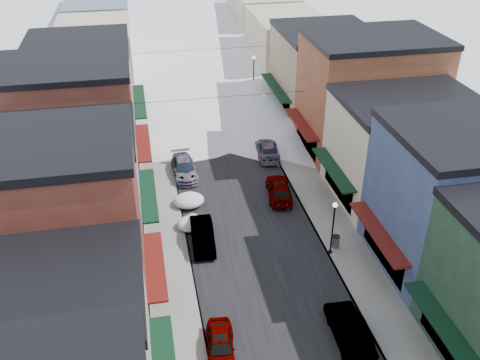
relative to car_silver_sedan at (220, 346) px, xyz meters
name	(u,v)px	position (x,y,z in m)	size (l,w,h in m)	color
road	(197,85)	(4.30, 44.53, -0.70)	(10.00, 160.00, 0.01)	black
sidewalk_left	(146,88)	(-2.30, 44.53, -0.63)	(3.20, 160.00, 0.15)	gray
sidewalk_right	(247,81)	(10.90, 44.53, -0.63)	(3.20, 160.00, 0.15)	gray
curb_left	(158,87)	(-0.75, 44.53, -0.63)	(0.10, 160.00, 0.15)	slate
curb_right	(235,82)	(9.35, 44.53, -0.63)	(0.10, 160.00, 0.15)	slate
bldg_l_brick_near	(45,237)	(-9.39, 5.03, 5.55)	(12.30, 8.20, 12.50)	maroon
bldg_l_grayblue	(70,187)	(-8.89, 13.53, 3.80)	(11.30, 9.20, 9.00)	gray
bldg_l_brick_far	(64,125)	(-9.89, 22.53, 4.80)	(13.30, 9.20, 11.00)	brown
bldg_l_tan	(83,89)	(-8.89, 32.53, 4.30)	(11.30, 11.20, 10.00)	#958361
bldg_r_blue	(459,199)	(17.49, 5.53, 4.55)	(11.30, 9.20, 10.50)	#334875
bldg_r_cream	(404,148)	(17.99, 14.53, 3.80)	(12.30, 9.20, 9.00)	beige
bldg_r_brick_far	(369,94)	(18.49, 23.53, 5.05)	(13.30, 9.20, 11.50)	brown
bldg_r_tan	(324,71)	(17.49, 33.53, 4.05)	(11.30, 11.20, 9.50)	#937F60
distant_blocks	(178,12)	(4.30, 67.53, 3.29)	(34.00, 55.00, 8.00)	gray
overhead_cables	(210,71)	(4.30, 32.03, 5.49)	(16.40, 15.04, 0.04)	black
car_silver_sedan	(220,346)	(0.00, 0.00, 0.00)	(1.67, 4.15, 1.41)	gray
car_dark_hatch	(203,235)	(0.43, 10.79, 0.07)	(1.65, 4.73, 1.56)	black
car_silver_wagon	(184,168)	(0.17, 21.44, 0.04)	(2.10, 5.16, 1.50)	gray
car_green_sedan	(349,330)	(7.80, -0.41, 0.12)	(1.74, 5.00, 1.65)	black
car_gray_suv	(279,189)	(7.80, 16.09, 0.13)	(1.97, 4.91, 1.67)	#9DA0A6
car_black_sedan	(267,149)	(8.60, 23.62, 0.02)	(2.05, 5.04, 1.46)	black
car_lane_silver	(199,98)	(3.70, 38.14, 0.09)	(1.89, 4.70, 1.60)	gray
car_lane_white	(199,47)	(6.39, 58.77, 0.07)	(2.58, 5.59, 1.55)	#BDBDBF
trash_can	(336,241)	(10.11, 8.30, -0.05)	(0.58, 0.58, 0.99)	#585B5D
streetlamp_near	(333,222)	(9.51, 7.73, 2.21)	(0.36, 0.36, 4.38)	black
streetlamp_far	(254,70)	(10.70, 39.53, 2.56)	(0.41, 0.41, 4.94)	black
snow_pile_mid	(192,223)	(-0.14, 12.99, -0.23)	(2.34, 2.64, 0.99)	white
snow_pile_far	(189,200)	(0.02, 16.33, -0.19)	(2.56, 2.78, 1.08)	white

